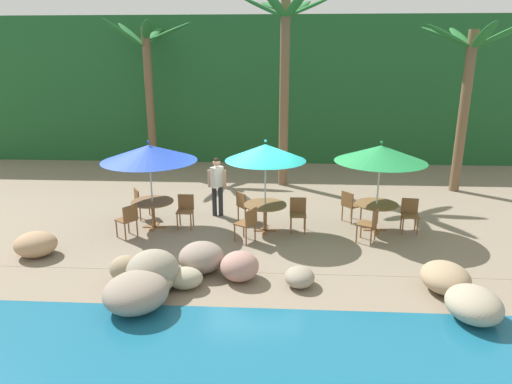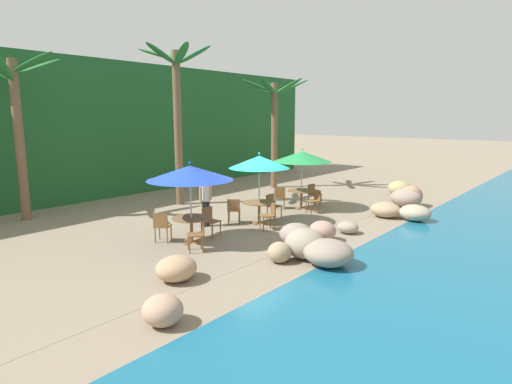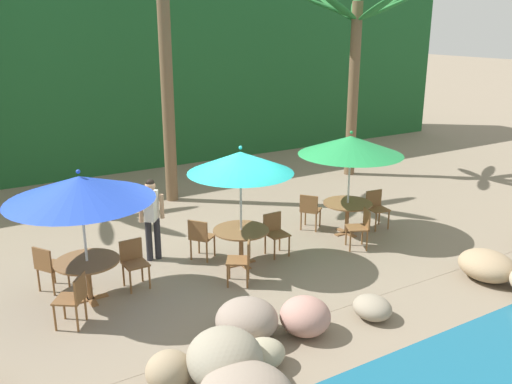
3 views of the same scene
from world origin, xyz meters
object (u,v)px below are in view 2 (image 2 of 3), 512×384
at_px(chair_green_left, 315,200).
at_px(palm_tree_third, 274,112).
at_px(dining_table_blue, 191,222).
at_px(dining_table_teal, 259,206).
at_px(umbrella_green, 302,157).
at_px(chair_blue_inland, 162,225).
at_px(chair_teal_seaward, 272,204).
at_px(umbrella_teal, 259,162).
at_px(chair_teal_inland, 234,209).
at_px(chair_teal_left, 270,214).
at_px(palm_tree_nearest, 16,111).
at_px(chair_green_inland, 280,196).
at_px(chair_blue_seaward, 210,219).
at_px(umbrella_blue, 190,173).
at_px(chair_green_seaward, 313,193).
at_px(chair_blue_left, 199,233).
at_px(dining_table_green, 301,193).
at_px(palm_tree_second, 177,101).
at_px(waiter_in_white, 206,197).

height_order(chair_green_left, palm_tree_third, palm_tree_third).
distance_m(dining_table_blue, chair_green_left, 5.60).
distance_m(dining_table_teal, umbrella_green, 3.23).
relative_size(chair_blue_inland, chair_teal_seaward, 1.00).
bearing_deg(chair_blue_inland, umbrella_teal, -12.22).
bearing_deg(chair_teal_inland, chair_teal_seaward, -20.10).
relative_size(chair_teal_left, palm_tree_nearest, 0.15).
height_order(chair_green_inland, chair_green_left, same).
distance_m(chair_blue_seaward, palm_tree_third, 9.88).
bearing_deg(chair_teal_left, umbrella_blue, 161.89).
bearing_deg(umbrella_blue, palm_tree_nearest, 105.46).
relative_size(dining_table_teal, chair_green_seaward, 1.26).
distance_m(chair_blue_left, palm_tree_third, 11.32).
height_order(chair_blue_left, chair_teal_left, same).
relative_size(dining_table_blue, umbrella_green, 0.46).
relative_size(dining_table_teal, dining_table_green, 1.00).
bearing_deg(umbrella_green, chair_teal_left, -163.55).
height_order(chair_blue_seaward, palm_tree_nearest, palm_tree_nearest).
bearing_deg(chair_green_left, chair_green_seaward, 34.44).
height_order(palm_tree_nearest, palm_tree_second, palm_tree_second).
bearing_deg(chair_green_inland, dining_table_green, -46.23).
xyz_separation_m(umbrella_blue, chair_green_left, (5.56, -0.68, -1.51)).
distance_m(dining_table_blue, chair_blue_seaward, 0.86).
relative_size(chair_blue_inland, chair_blue_left, 1.00).
bearing_deg(palm_tree_third, chair_blue_seaward, -154.87).
bearing_deg(chair_blue_seaward, umbrella_teal, -5.36).
bearing_deg(chair_green_left, umbrella_green, 69.93).
bearing_deg(waiter_in_white, palm_tree_nearest, 121.49).
height_order(dining_table_blue, waiter_in_white, waiter_in_white).
height_order(umbrella_teal, dining_table_teal, umbrella_teal).
distance_m(dining_table_blue, dining_table_teal, 2.98).
height_order(umbrella_teal, palm_tree_third, palm_tree_third).
bearing_deg(umbrella_blue, dining_table_green, 1.20).
height_order(dining_table_blue, dining_table_teal, same).
bearing_deg(dining_table_green, chair_teal_seaward, -176.65).
bearing_deg(dining_table_blue, dining_table_green, 1.20).
bearing_deg(chair_teal_left, chair_blue_left, 178.15).
relative_size(chair_teal_seaward, chair_teal_inland, 1.00).
bearing_deg(chair_blue_left, chair_teal_inland, 24.56).
bearing_deg(chair_blue_left, chair_blue_inland, 94.49).
bearing_deg(umbrella_teal, chair_blue_seaward, 174.64).
distance_m(umbrella_blue, chair_green_inland, 5.52).
height_order(chair_blue_seaward, umbrella_green, umbrella_green).
relative_size(dining_table_teal, umbrella_green, 0.46).
height_order(umbrella_blue, dining_table_green, umbrella_blue).
xyz_separation_m(umbrella_blue, chair_blue_inland, (-0.53, 0.67, -1.51)).
bearing_deg(chair_teal_left, chair_blue_seaward, 151.06).
relative_size(chair_blue_inland, dining_table_green, 0.79).
xyz_separation_m(chair_teal_inland, palm_tree_nearest, (-4.20, 6.05, 3.25)).
height_order(chair_green_seaward, palm_tree_third, palm_tree_third).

